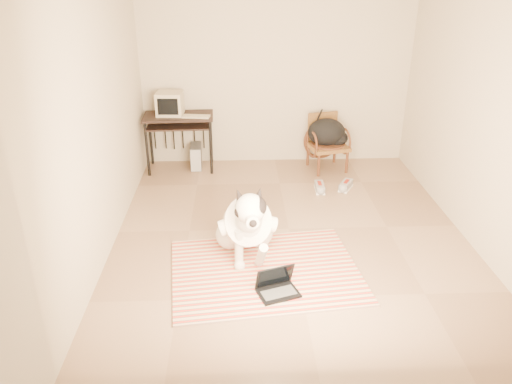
{
  "coord_description": "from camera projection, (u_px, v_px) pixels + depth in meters",
  "views": [
    {
      "loc": [
        -0.59,
        -5.14,
        2.89
      ],
      "look_at": [
        -0.41,
        -0.62,
        0.78
      ],
      "focal_mm": 35.0,
      "sensor_mm": 36.0,
      "label": 1
    }
  ],
  "objects": [
    {
      "name": "wall_front",
      "position": [
        328.0,
        217.0,
        3.3
      ],
      "size": [
        4.5,
        0.0,
        4.5
      ],
      "primitive_type": "plane",
      "rotation": [
        -1.57,
        0.0,
        0.0
      ],
      "color": "#C2B59F",
      "rests_on": "floor"
    },
    {
      "name": "rattan_chair",
      "position": [
        327.0,
        142.0,
        7.46
      ],
      "size": [
        0.64,
        0.63,
        0.82
      ],
      "color": "brown",
      "rests_on": "floor"
    },
    {
      "name": "floor",
      "position": [
        289.0,
        229.0,
        5.9
      ],
      "size": [
        4.5,
        4.5,
        0.0
      ],
      "primitive_type": "plane",
      "color": "#93745A",
      "rests_on": "ground"
    },
    {
      "name": "wall_back",
      "position": [
        276.0,
        74.0,
        7.37
      ],
      "size": [
        4.5,
        0.0,
        4.5
      ],
      "primitive_type": "plane",
      "rotation": [
        1.57,
        0.0,
        0.0
      ],
      "color": "#C2B59F",
      "rests_on": "floor"
    },
    {
      "name": "backpack",
      "position": [
        328.0,
        133.0,
        7.37
      ],
      "size": [
        0.6,
        0.46,
        0.41
      ],
      "color": "black",
      "rests_on": "rattan_chair"
    },
    {
      "name": "computer_desk",
      "position": [
        179.0,
        123.0,
        7.29
      ],
      "size": [
        1.03,
        0.6,
        0.84
      ],
      "color": "black",
      "rests_on": "floor"
    },
    {
      "name": "rug",
      "position": [
        265.0,
        271.0,
        5.08
      ],
      "size": [
        2.03,
        1.64,
        0.02
      ],
      "color": "red",
      "rests_on": "floor"
    },
    {
      "name": "wall_right",
      "position": [
        476.0,
        116.0,
        5.4
      ],
      "size": [
        0.0,
        4.5,
        4.5
      ],
      "primitive_type": "plane",
      "rotation": [
        1.57,
        0.0,
        -1.57
      ],
      "color": "#C2B59F",
      "rests_on": "floor"
    },
    {
      "name": "dog",
      "position": [
        247.0,
        225.0,
        5.2
      ],
      "size": [
        0.63,
        1.29,
        0.95
      ],
      "color": "silver",
      "rests_on": "rug"
    },
    {
      "name": "wall_left",
      "position": [
        104.0,
        121.0,
        5.26
      ],
      "size": [
        0.0,
        4.5,
        4.5
      ],
      "primitive_type": "plane",
      "rotation": [
        1.57,
        0.0,
        1.57
      ],
      "color": "#C2B59F",
      "rests_on": "floor"
    },
    {
      "name": "sneaker_right",
      "position": [
        346.0,
        186.0,
        6.91
      ],
      "size": [
        0.26,
        0.33,
        0.11
      ],
      "color": "white",
      "rests_on": "floor"
    },
    {
      "name": "laptop",
      "position": [
        277.0,
        286.0,
        4.72
      ],
      "size": [
        0.44,
        0.38,
        0.26
      ],
      "color": "black",
      "rests_on": "rug"
    },
    {
      "name": "desk_keyboard",
      "position": [
        196.0,
        116.0,
        7.14
      ],
      "size": [
        0.41,
        0.2,
        0.03
      ],
      "primitive_type": "cube",
      "rotation": [
        0.0,
        0.0,
        -0.14
      ],
      "color": "#B6A98F",
      "rests_on": "computer_desk"
    },
    {
      "name": "sneaker_left",
      "position": [
        320.0,
        187.0,
        6.86
      ],
      "size": [
        0.13,
        0.3,
        0.1
      ],
      "color": "white",
      "rests_on": "floor"
    },
    {
      "name": "crt_monitor",
      "position": [
        170.0,
        104.0,
        7.2
      ],
      "size": [
        0.39,
        0.37,
        0.33
      ],
      "color": "#B6A98F",
      "rests_on": "computer_desk"
    },
    {
      "name": "pc_tower",
      "position": [
        196.0,
        156.0,
        7.57
      ],
      "size": [
        0.17,
        0.39,
        0.36
      ],
      "color": "#454648",
      "rests_on": "floor"
    }
  ]
}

